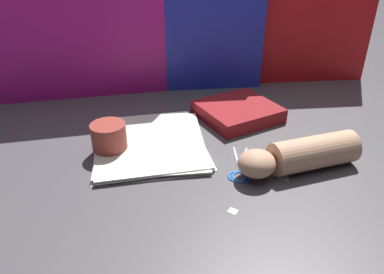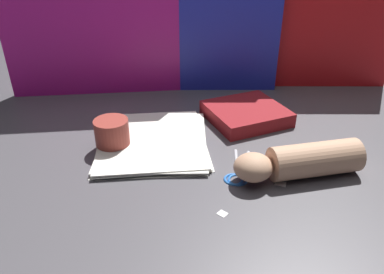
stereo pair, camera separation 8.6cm
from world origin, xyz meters
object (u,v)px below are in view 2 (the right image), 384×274
object	(u,v)px
book_closed	(246,114)
mug	(112,135)
paper_stack	(152,141)
hand_forearm	(300,161)
scissors	(237,172)

from	to	relation	value
book_closed	mug	size ratio (longest dim) A/B	2.98
paper_stack	book_closed	bearing A→B (deg)	21.39
paper_stack	hand_forearm	world-z (taller)	hand_forearm
book_closed	paper_stack	bearing A→B (deg)	-158.61
book_closed	scissors	bearing A→B (deg)	-107.31
scissors	hand_forearm	world-z (taller)	hand_forearm
paper_stack	book_closed	world-z (taller)	book_closed
paper_stack	book_closed	distance (m)	0.31
mug	book_closed	bearing A→B (deg)	18.00
book_closed	hand_forearm	world-z (taller)	hand_forearm
book_closed	mug	world-z (taller)	mug
scissors	mug	xyz separation A→B (m)	(-0.31, 0.15, 0.04)
scissors	mug	distance (m)	0.34
scissors	hand_forearm	distance (m)	0.15
scissors	paper_stack	bearing A→B (deg)	140.10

